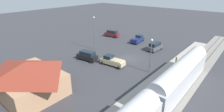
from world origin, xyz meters
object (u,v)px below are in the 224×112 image
(suv_charcoal, at_px, (155,46))
(light_pole_lot_center, at_px, (94,30))
(pedestrian_on_platform, at_px, (176,60))
(suv_maroon, at_px, (112,33))
(pickup_navy, at_px, (138,39))
(pickup_tan, at_px, (112,61))
(suv_black, at_px, (87,56))
(station_building, at_px, (28,77))
(light_pole_near_platform, at_px, (151,52))

(suv_charcoal, height_order, light_pole_lot_center, light_pole_lot_center)
(pedestrian_on_platform, distance_m, suv_maroon, 26.58)
(pedestrian_on_platform, xyz_separation_m, pickup_navy, (15.11, -8.79, -0.25))
(suv_maroon, relative_size, pickup_tan, 0.93)
(pickup_navy, relative_size, suv_maroon, 1.08)
(suv_black, relative_size, pickup_tan, 0.92)
(station_building, bearing_deg, light_pole_near_platform, -120.89)
(pickup_navy, relative_size, suv_black, 1.09)
(suv_maroon, distance_m, light_pole_near_platform, 27.22)
(pickup_tan, bearing_deg, station_building, 78.45)
(light_pole_near_platform, bearing_deg, pickup_navy, -51.39)
(suv_charcoal, relative_size, light_pole_lot_center, 0.57)
(suv_black, bearing_deg, light_pole_near_platform, -165.24)
(light_pole_near_platform, height_order, light_pole_lot_center, light_pole_lot_center)
(suv_maroon, xyz_separation_m, suv_charcoal, (-17.33, 2.98, 0.00))
(station_building, xyz_separation_m, pickup_navy, (1.09, -34.11, -1.82))
(suv_charcoal, height_order, pickup_tan, suv_charcoal)
(pedestrian_on_platform, distance_m, light_pole_near_platform, 7.84)
(pedestrian_on_platform, relative_size, light_pole_lot_center, 0.19)
(suv_black, bearing_deg, light_pole_lot_center, -59.00)
(suv_charcoal, xyz_separation_m, light_pole_lot_center, (12.72, 9.76, 4.32))
(suv_maroon, bearing_deg, station_building, 108.15)
(suv_black, distance_m, light_pole_lot_center, 8.40)
(suv_charcoal, height_order, light_pole_near_platform, light_pole_near_platform)
(suv_charcoal, distance_m, light_pole_near_platform, 13.62)
(pedestrian_on_platform, bearing_deg, suv_charcoal, -35.85)
(light_pole_lot_center, bearing_deg, pedestrian_on_platform, -168.65)
(pickup_navy, height_order, light_pole_lot_center, light_pole_lot_center)
(pickup_navy, bearing_deg, station_building, 91.84)
(pickup_tan, height_order, light_pole_lot_center, light_pole_lot_center)
(suv_black, bearing_deg, suv_maroon, -66.26)
(suv_charcoal, bearing_deg, pickup_navy, -23.33)
(station_building, relative_size, pickup_navy, 2.05)
(light_pole_near_platform, bearing_deg, light_pole_lot_center, -7.98)
(pickup_navy, height_order, pickup_tan, same)
(station_building, bearing_deg, suv_maroon, -71.85)
(suv_black, bearing_deg, pedestrian_on_platform, -148.53)
(pickup_navy, xyz_separation_m, light_pole_lot_center, (5.42, 12.91, 4.44))
(pickup_navy, height_order, light_pole_near_platform, light_pole_near_platform)
(pedestrian_on_platform, distance_m, pickup_navy, 17.48)
(suv_black, bearing_deg, pickup_tan, -165.66)
(pickup_navy, distance_m, pickup_tan, 18.06)
(suv_charcoal, distance_m, light_pole_lot_center, 16.60)
(suv_maroon, height_order, pickup_tan, suv_maroon)
(suv_maroon, bearing_deg, pickup_tan, 129.95)
(pickup_tan, distance_m, light_pole_near_platform, 8.77)
(station_building, bearing_deg, pedestrian_on_platform, -118.96)
(light_pole_near_platform, distance_m, light_pole_lot_center, 17.92)
(suv_maroon, distance_m, suv_black, 20.66)
(pickup_navy, height_order, suv_charcoal, suv_charcoal)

